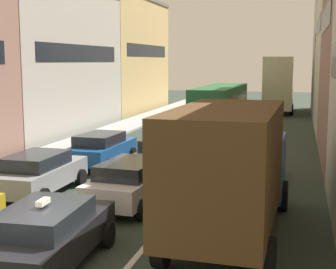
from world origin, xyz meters
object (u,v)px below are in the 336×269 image
object	(u,v)px
wagon_left_lane_second	(39,172)
hatchback_centre_lane_third	(165,153)
bus_mid_queue_primary	(220,102)
sedan_centre_lane_second	(132,181)
coupe_centre_lane_fourth	(198,134)
sedan_right_lane_behind_truck	(245,160)
bus_far_queue_secondary	(278,81)
removalist_box_truck	(231,166)
taxi_centre_lane_front	(47,234)
sedan_left_lane_third	(101,148)

from	to	relation	value
wagon_left_lane_second	hatchback_centre_lane_third	distance (m)	5.79
hatchback_centre_lane_third	bus_mid_queue_primary	distance (m)	15.50
sedan_centre_lane_second	coupe_centre_lane_fourth	world-z (taller)	same
bus_mid_queue_primary	sedan_right_lane_behind_truck	bearing A→B (deg)	-166.23
bus_mid_queue_primary	bus_far_queue_secondary	world-z (taller)	bus_far_queue_secondary
removalist_box_truck	sedan_centre_lane_second	size ratio (longest dim) A/B	1.76
coupe_centre_lane_fourth	bus_mid_queue_primary	distance (m)	9.79
hatchback_centre_lane_third	bus_mid_queue_primary	size ratio (longest dim) A/B	0.41
removalist_box_truck	coupe_centre_lane_fourth	world-z (taller)	removalist_box_truck
removalist_box_truck	taxi_centre_lane_front	xyz separation A→B (m)	(-3.75, -2.99, -1.18)
wagon_left_lane_second	sedan_left_lane_third	bearing A→B (deg)	-3.37
taxi_centre_lane_front	coupe_centre_lane_fourth	bearing A→B (deg)	-3.87
sedan_centre_lane_second	wagon_left_lane_second	bearing A→B (deg)	88.10
sedan_centre_lane_second	sedan_right_lane_behind_truck	xyz separation A→B (m)	(3.21, 4.58, 0.00)
taxi_centre_lane_front	sedan_right_lane_behind_truck	world-z (taller)	taxi_centre_lane_front
sedan_right_lane_behind_truck	sedan_centre_lane_second	bearing A→B (deg)	143.27
sedan_right_lane_behind_truck	hatchback_centre_lane_third	bearing A→B (deg)	79.97
sedan_centre_lane_second	sedan_left_lane_third	size ratio (longest dim) A/B	1.02
sedan_left_lane_third	coupe_centre_lane_fourth	bearing A→B (deg)	-30.59
sedan_centre_lane_second	sedan_left_lane_third	world-z (taller)	same
sedan_left_lane_third	bus_mid_queue_primary	size ratio (longest dim) A/B	0.41
bus_mid_queue_primary	wagon_left_lane_second	bearing A→B (deg)	172.07
removalist_box_truck	coupe_centre_lane_fourth	bearing A→B (deg)	16.49
wagon_left_lane_second	bus_far_queue_secondary	world-z (taller)	bus_far_queue_secondary
removalist_box_truck	bus_mid_queue_primary	bearing A→B (deg)	10.95
coupe_centre_lane_fourth	bus_far_queue_secondary	bearing A→B (deg)	-6.43
removalist_box_truck	bus_mid_queue_primary	size ratio (longest dim) A/B	0.73
sedan_left_lane_third	sedan_right_lane_behind_truck	bearing A→B (deg)	-96.47
removalist_box_truck	wagon_left_lane_second	bearing A→B (deg)	70.81
hatchback_centre_lane_third	bus_far_queue_secondary	world-z (taller)	bus_far_queue_secondary
wagon_left_lane_second	sedan_right_lane_behind_truck	xyz separation A→B (m)	(6.81, 4.21, 0.00)
wagon_left_lane_second	bus_far_queue_secondary	bearing A→B (deg)	-12.31
sedan_left_lane_third	wagon_left_lane_second	bearing A→B (deg)	178.55
sedan_centre_lane_second	wagon_left_lane_second	xyz separation A→B (m)	(-3.60, 0.37, 0.00)
removalist_box_truck	sedan_left_lane_third	world-z (taller)	removalist_box_truck
coupe_centre_lane_fourth	hatchback_centre_lane_third	bearing A→B (deg)	179.42
removalist_box_truck	wagon_left_lane_second	xyz separation A→B (m)	(-7.16, 2.67, -1.18)
bus_mid_queue_primary	bus_far_queue_secondary	xyz separation A→B (m)	(3.53, 12.28, 1.07)
removalist_box_truck	sedan_centre_lane_second	bearing A→B (deg)	58.35
sedan_left_lane_third	bus_mid_queue_primary	xyz separation A→B (m)	(3.00, 15.07, 0.96)
hatchback_centre_lane_third	sedan_left_lane_third	world-z (taller)	same
wagon_left_lane_second	hatchback_centre_lane_third	xyz separation A→B (m)	(3.35, 4.72, 0.00)
wagon_left_lane_second	hatchback_centre_lane_third	world-z (taller)	same
taxi_centre_lane_front	sedan_right_lane_behind_truck	distance (m)	10.44
removalist_box_truck	sedan_right_lane_behind_truck	world-z (taller)	removalist_box_truck
hatchback_centre_lane_third	sedan_right_lane_behind_truck	bearing A→B (deg)	-98.27
coupe_centre_lane_fourth	bus_far_queue_secondary	world-z (taller)	bus_far_queue_secondary
sedan_right_lane_behind_truck	wagon_left_lane_second	bearing A→B (deg)	120.02
taxi_centre_lane_front	sedan_left_lane_third	xyz separation A→B (m)	(-3.15, 10.78, -0.00)
bus_far_queue_secondary	hatchback_centre_lane_third	bearing A→B (deg)	171.38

